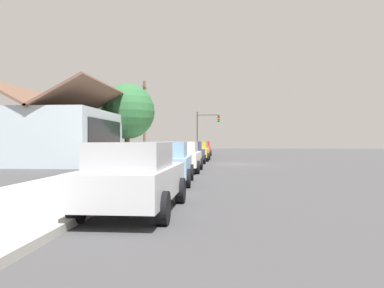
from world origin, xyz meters
name	(u,v)px	position (x,y,z in m)	size (l,w,h in m)	color
ground_plane	(231,164)	(0.00, 0.00, 0.00)	(120.00, 120.00, 0.00)	#424244
sidewalk_curb	(152,163)	(0.00, 5.60, 0.08)	(60.00, 4.20, 0.16)	#B2AFA8
car_silver	(135,177)	(-19.50, 2.69, 0.81)	(4.57, 2.00, 1.59)	silver
car_skyblue	(165,162)	(-13.32, 2.84, 0.81)	(4.37, 2.12, 1.59)	#8CB7E0
car_ivory	(181,156)	(-7.21, 2.82, 0.82)	(4.78, 2.12, 1.59)	silver
car_navy	(189,153)	(-1.36, 2.88, 0.82)	(4.76, 2.18, 1.59)	navy
car_mustard	(197,151)	(4.72, 2.70, 0.82)	(4.59, 2.17, 1.59)	gold
car_olive	(200,149)	(10.89, 2.78, 0.82)	(4.76, 2.02, 1.59)	olive
car_cherry	(202,148)	(16.92, 2.78, 0.81)	(4.66, 2.13, 1.59)	red
storefront_building	(59,136)	(-0.84, 11.98, 2.00)	(10.15, 6.89, 5.59)	#ADBCC6
shade_tree	(127,112)	(5.82, 8.73, 4.14)	(4.73, 4.73, 6.52)	brown
traffic_light_main	(206,126)	(21.15, 2.54, 3.49)	(0.37, 2.79, 5.20)	#383833
utility_pole_wooden	(144,117)	(10.97, 8.20, 3.93)	(1.80, 0.24, 7.50)	brown
fire_hydrant_red	(164,159)	(-4.00, 4.20, 0.50)	(0.22, 0.22, 0.71)	red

